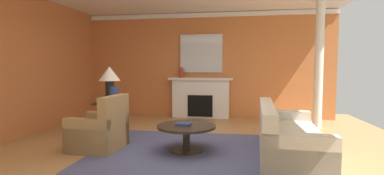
{
  "coord_description": "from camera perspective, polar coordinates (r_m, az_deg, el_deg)",
  "views": [
    {
      "loc": [
        0.99,
        -4.69,
        1.43
      ],
      "look_at": [
        0.06,
        1.14,
        1.0
      ],
      "focal_mm": 26.08,
      "sensor_mm": 36.0,
      "label": 1
    }
  ],
  "objects": [
    {
      "name": "armchair_near_window",
      "position": [
        5.15,
        -18.28,
        -8.64
      ],
      "size": [
        0.85,
        0.85,
        0.95
      ],
      "color": "#9E7A4C",
      "rests_on": "ground_plane"
    },
    {
      "name": "column_white",
      "position": [
        7.13,
        24.51,
        4.25
      ],
      "size": [
        0.2,
        0.2,
        2.97
      ],
      "primitive_type": "cylinder",
      "color": "white",
      "rests_on": "ground_plane"
    },
    {
      "name": "wall_window",
      "position": [
        6.64,
        -32.25,
        4.02
      ],
      "size": [
        0.12,
        7.09,
        2.97
      ],
      "primitive_type": "cube",
      "color": "#CC723D",
      "rests_on": "ground_plane"
    },
    {
      "name": "table_lamp",
      "position": [
        6.05,
        -16.52,
        2.05
      ],
      "size": [
        0.44,
        0.44,
        0.75
      ],
      "color": "black",
      "rests_on": "side_table"
    },
    {
      "name": "side_table",
      "position": [
        6.13,
        -16.36,
        -5.68
      ],
      "size": [
        0.56,
        0.56,
        0.7
      ],
      "color": "#2D2319",
      "rests_on": "ground_plane"
    },
    {
      "name": "wall_fireplace",
      "position": [
        8.06,
        2.06,
        4.58
      ],
      "size": [
        7.26,
        0.12,
        2.97
      ],
      "primitive_type": "cube",
      "color": "#CC723D",
      "rests_on": "ground_plane"
    },
    {
      "name": "vase_on_side_table",
      "position": [
        5.9,
        -15.64,
        -1.45
      ],
      "size": [
        0.19,
        0.19,
        0.34
      ],
      "primitive_type": "cylinder",
      "color": "navy",
      "rests_on": "side_table"
    },
    {
      "name": "area_rug",
      "position": [
        4.88,
        -1.16,
        -12.79
      ],
      "size": [
        3.07,
        2.61,
        0.01
      ],
      "primitive_type": "cube",
      "color": "#4C517A",
      "rests_on": "ground_plane"
    },
    {
      "name": "ground_plane",
      "position": [
        5.0,
        -2.77,
        -12.45
      ],
      "size": [
        8.66,
        8.66,
        0.0
      ],
      "primitive_type": "plane",
      "color": "tan"
    },
    {
      "name": "mantel_mirror",
      "position": [
        7.98,
        1.91,
        6.97
      ],
      "size": [
        1.2,
        0.04,
        1.08
      ],
      "primitive_type": "cube",
      "color": "silver"
    },
    {
      "name": "fireplace",
      "position": [
        7.9,
        1.78,
        -2.32
      ],
      "size": [
        1.8,
        0.35,
        1.13
      ],
      "color": "white",
      "rests_on": "ground_plane"
    },
    {
      "name": "coffee_table",
      "position": [
        4.8,
        -1.16,
        -9.03
      ],
      "size": [
        1.0,
        1.0,
        0.45
      ],
      "color": "#2D2319",
      "rests_on": "ground_plane"
    },
    {
      "name": "vase_mantel_left",
      "position": [
        7.89,
        -2.23,
        3.07
      ],
      "size": [
        0.12,
        0.12,
        0.29
      ],
      "primitive_type": "cylinder",
      "color": "#9E3328",
      "rests_on": "fireplace"
    },
    {
      "name": "crown_moulding",
      "position": [
        8.11,
        2.02,
        14.57
      ],
      "size": [
        7.26,
        0.08,
        0.12
      ],
      "primitive_type": "cube",
      "color": "white"
    },
    {
      "name": "sofa",
      "position": [
        4.66,
        18.8,
        -10.14
      ],
      "size": [
        1.04,
        2.16,
        0.85
      ],
      "color": "beige",
      "rests_on": "ground_plane"
    },
    {
      "name": "book_red_cover",
      "position": [
        4.74,
        -1.75,
        -7.53
      ],
      "size": [
        0.25,
        0.19,
        0.04
      ],
      "primitive_type": "cube",
      "rotation": [
        0.0,
        0.0,
        -0.06
      ],
      "color": "navy",
      "rests_on": "coffee_table"
    }
  ]
}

